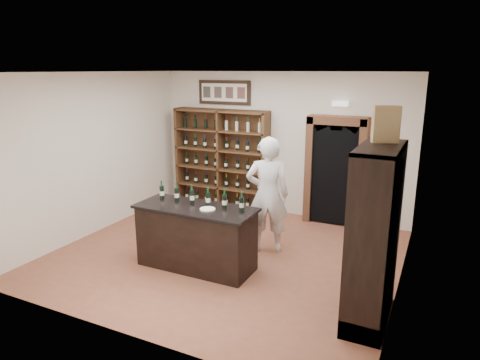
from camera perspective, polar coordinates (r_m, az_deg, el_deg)
name	(u,v)px	position (r m, az deg, el deg)	size (l,w,h in m)	color
floor	(226,255)	(7.35, -1.92, -9.90)	(5.50, 5.50, 0.00)	brown
ceiling	(224,72)	(6.69, -2.15, 14.18)	(5.50, 5.50, 0.00)	white
wall_back	(280,144)	(9.11, 5.32, 4.76)	(5.50, 0.04, 3.00)	beige
wall_left	(95,154)	(8.48, -18.75, 3.31)	(0.04, 5.00, 3.00)	beige
wall_right	(407,189)	(6.13, 21.39, -1.07)	(0.04, 5.00, 3.00)	beige
wine_shelf	(222,159)	(9.56, -2.41, 2.84)	(2.20, 0.38, 2.20)	#4E341A
framed_picture	(224,92)	(9.49, -2.11, 11.59)	(1.25, 0.04, 0.52)	black
arched_doorway	(336,168)	(8.67, 12.63, 1.52)	(1.17, 0.35, 2.17)	black
emergency_light	(340,104)	(8.57, 13.24, 9.89)	(0.30, 0.10, 0.10)	white
tasting_counter	(196,238)	(6.77, -5.85, -7.65)	(1.88, 0.78, 1.00)	black
counter_bottle_0	(162,192)	(7.06, -10.38, -1.59)	(0.07, 0.07, 0.30)	black
counter_bottle_1	(177,194)	(6.90, -8.44, -1.89)	(0.07, 0.07, 0.30)	black
counter_bottle_2	(192,197)	(6.75, -6.41, -2.20)	(0.07, 0.07, 0.30)	black
counter_bottle_3	(208,199)	(6.60, -4.29, -2.53)	(0.07, 0.07, 0.30)	black
counter_bottle_4	(225,201)	(6.47, -2.08, -2.86)	(0.07, 0.07, 0.30)	black
counter_bottle_5	(242,204)	(6.35, 0.23, -3.20)	(0.07, 0.07, 0.30)	black
side_cabinet	(375,263)	(5.55, 17.50, -10.55)	(0.48, 1.20, 2.20)	black
shopkeeper	(267,195)	(7.19, 3.69, -2.02)	(0.73, 0.48, 1.99)	silver
plate	(208,209)	(6.44, -4.35, -3.90)	(0.23, 0.23, 0.02)	white
wine_crate	(386,124)	(5.35, 18.90, 7.04)	(0.31, 0.13, 0.43)	tan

